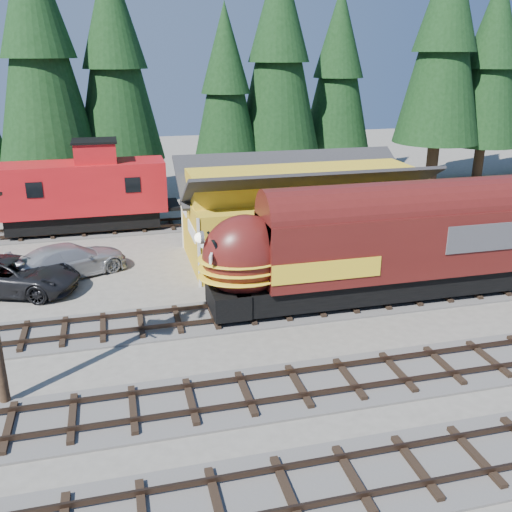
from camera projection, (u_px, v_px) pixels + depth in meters
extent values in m
plane|color=#6B665B|center=(387.00, 346.00, 21.73)|extent=(120.00, 120.00, 0.00)
cube|color=#4C4947|center=(111.00, 230.00, 35.82)|extent=(32.00, 3.20, 0.08)
cube|color=#38281E|center=(111.00, 230.00, 35.09)|extent=(32.00, 0.08, 0.16)
cube|color=#38281E|center=(111.00, 223.00, 36.40)|extent=(32.00, 0.08, 0.16)
cube|color=gold|center=(301.00, 226.00, 30.73)|extent=(12.00, 6.00, 3.40)
cube|color=yellow|center=(302.00, 182.00, 29.92)|extent=(11.88, 3.30, 1.44)
cube|color=white|center=(192.00, 231.00, 28.25)|extent=(0.06, 2.40, 0.60)
cone|color=black|center=(38.00, 45.00, 37.30)|extent=(6.73, 6.73, 15.33)
cone|color=black|center=(114.00, 57.00, 39.77)|extent=(6.26, 6.26, 14.26)
cone|color=black|center=(226.00, 84.00, 42.24)|extent=(5.08, 5.08, 11.56)
cone|color=black|center=(279.00, 51.00, 43.28)|extent=(6.51, 6.51, 14.82)
cone|color=black|center=(338.00, 68.00, 46.54)|extent=(5.68, 5.68, 12.93)
cone|color=black|center=(445.00, 40.00, 44.88)|extent=(6.99, 6.99, 15.92)
cone|color=black|center=(492.00, 59.00, 46.61)|extent=(6.14, 6.14, 13.99)
cube|color=black|center=(377.00, 283.00, 25.43)|extent=(13.31, 2.38, 1.03)
cube|color=#4F1512|center=(396.00, 241.00, 24.96)|extent=(12.15, 2.80, 2.80)
ellipsoid|color=#4F1512|center=(245.00, 256.00, 23.41)|extent=(3.55, 2.75, 3.46)
cube|color=#38383A|center=(467.00, 228.00, 25.65)|extent=(3.74, 2.86, 1.21)
sphere|color=white|center=(199.00, 238.00, 22.66)|extent=(0.41, 0.41, 0.41)
cube|color=black|center=(85.00, 219.00, 35.20)|extent=(9.03, 2.33, 1.00)
cube|color=red|center=(81.00, 187.00, 34.52)|extent=(10.03, 2.91, 3.01)
cube|color=red|center=(95.00, 152.00, 34.05)|extent=(2.41, 2.21, 1.20)
imported|color=black|center=(13.00, 275.00, 26.31)|extent=(6.62, 4.66, 1.68)
imported|color=#9B9DA2|center=(70.00, 260.00, 28.29)|extent=(6.10, 4.44, 1.64)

